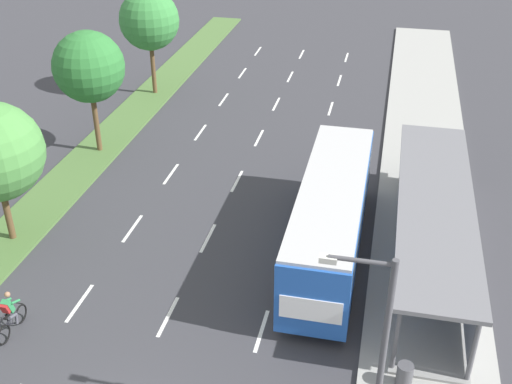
{
  "coord_description": "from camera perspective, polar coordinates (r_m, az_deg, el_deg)",
  "views": [
    {
      "loc": [
        7.01,
        -10.7,
        15.62
      ],
      "look_at": [
        1.62,
        13.57,
        1.2
      ],
      "focal_mm": 44.73,
      "sensor_mm": 36.0,
      "label": 1
    }
  ],
  "objects": [
    {
      "name": "trash_bin",
      "position": [
        21.37,
        13.14,
        -15.67
      ],
      "size": [
        0.52,
        0.52,
        0.85
      ],
      "primitive_type": "cylinder",
      "color": "#4C4C51",
      "rests_on": "sidewalk_right"
    },
    {
      "name": "bus",
      "position": [
        25.84,
        6.74,
        -1.77
      ],
      "size": [
        2.54,
        11.29,
        3.37
      ],
      "color": "#2356B2",
      "rests_on": "ground"
    },
    {
      "name": "cyclist",
      "position": [
        24.16,
        -21.12,
        -10.21
      ],
      "size": [
        0.46,
        1.82,
        1.71
      ],
      "color": "black",
      "rests_on": "ground"
    },
    {
      "name": "median_tree_fourth",
      "position": [
        41.91,
        -9.53,
        14.92
      ],
      "size": [
        3.78,
        3.78,
        6.71
      ],
      "color": "brown",
      "rests_on": "median_strip"
    },
    {
      "name": "lane_divider_center",
      "position": [
        32.1,
        -1.71,
        0.98
      ],
      "size": [
        0.14,
        43.91,
        0.01
      ],
      "color": "white",
      "rests_on": "ground"
    },
    {
      "name": "median_tree_third",
      "position": [
        34.29,
        -14.73,
        10.75
      ],
      "size": [
        3.7,
        3.7,
        6.56
      ],
      "color": "brown",
      "rests_on": "median_strip"
    },
    {
      "name": "median_strip",
      "position": [
        37.68,
        -12.76,
        4.93
      ],
      "size": [
        2.6,
        52.0,
        0.12
      ],
      "primitive_type": "cube",
      "color": "#4C7038",
      "rests_on": "ground"
    },
    {
      "name": "lane_divider_right",
      "position": [
        31.52,
        4.47,
        0.31
      ],
      "size": [
        0.14,
        43.91,
        0.01
      ],
      "color": "white",
      "rests_on": "ground"
    },
    {
      "name": "lane_divider_left",
      "position": [
        33.05,
        -7.61,
        1.62
      ],
      "size": [
        0.14,
        43.91,
        0.01
      ],
      "color": "white",
      "rests_on": "ground"
    },
    {
      "name": "streetlight",
      "position": [
        17.28,
        10.78,
        -13.34
      ],
      "size": [
        1.91,
        0.24,
        6.5
      ],
      "color": "#4C4C51",
      "rests_on": "sidewalk_right"
    },
    {
      "name": "bus_shelter",
      "position": [
        26.25,
        16.11,
        -2.84
      ],
      "size": [
        2.9,
        13.85,
        2.86
      ],
      "color": "gray",
      "rests_on": "sidewalk_right"
    },
    {
      "name": "sidewalk_right",
      "position": [
        34.49,
        14.86,
        2.23
      ],
      "size": [
        4.5,
        52.0,
        0.15
      ],
      "primitive_type": "cube",
      "color": "#9E9E99",
      "rests_on": "ground"
    }
  ]
}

